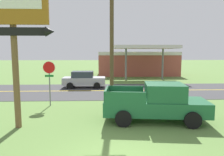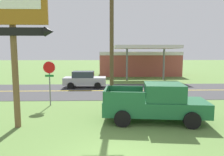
{
  "view_description": "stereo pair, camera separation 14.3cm",
  "coord_description": "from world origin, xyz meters",
  "px_view_note": "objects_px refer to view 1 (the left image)",
  "views": [
    {
      "loc": [
        -0.6,
        -6.33,
        3.54
      ],
      "look_at": [
        0.0,
        8.0,
        1.8
      ],
      "focal_mm": 34.14,
      "sensor_mm": 36.0,
      "label": 1
    },
    {
      "loc": [
        -0.45,
        -6.34,
        3.54
      ],
      "look_at": [
        0.0,
        8.0,
        1.8
      ],
      "focal_mm": 34.14,
      "sensor_mm": 36.0,
      "label": 2
    }
  ],
  "objects_px": {
    "stop_sign": "(49,75)",
    "car_silver_near_lane": "(84,79)",
    "motel_sign": "(13,20)",
    "utility_pole": "(112,34)",
    "gas_station": "(137,63)",
    "pickup_green_parked_on_lawn": "(156,103)"
  },
  "relations": [
    {
      "from": "stop_sign",
      "to": "pickup_green_parked_on_lawn",
      "type": "height_order",
      "value": "stop_sign"
    },
    {
      "from": "motel_sign",
      "to": "utility_pole",
      "type": "distance_m",
      "value": 6.11
    },
    {
      "from": "motel_sign",
      "to": "pickup_green_parked_on_lawn",
      "type": "xyz_separation_m",
      "value": [
        6.69,
        0.78,
        -3.98
      ]
    },
    {
      "from": "stop_sign",
      "to": "utility_pole",
      "type": "xyz_separation_m",
      "value": [
        4.11,
        -0.14,
        2.66
      ]
    },
    {
      "from": "pickup_green_parked_on_lawn",
      "to": "gas_station",
      "type": "bearing_deg",
      "value": 83.36
    },
    {
      "from": "utility_pole",
      "to": "pickup_green_parked_on_lawn",
      "type": "xyz_separation_m",
      "value": [
        2.17,
        -3.32,
        -3.73
      ]
    },
    {
      "from": "utility_pole",
      "to": "gas_station",
      "type": "distance_m",
      "value": 19.88
    },
    {
      "from": "stop_sign",
      "to": "gas_station",
      "type": "xyz_separation_m",
      "value": [
        8.88,
        18.96,
        -0.08
      ]
    },
    {
      "from": "car_silver_near_lane",
      "to": "utility_pole",
      "type": "bearing_deg",
      "value": -71.3
    },
    {
      "from": "gas_station",
      "to": "car_silver_near_lane",
      "type": "distance_m",
      "value": 13.81
    },
    {
      "from": "utility_pole",
      "to": "stop_sign",
      "type": "bearing_deg",
      "value": 178.01
    },
    {
      "from": "motel_sign",
      "to": "utility_pole",
      "type": "xyz_separation_m",
      "value": [
        4.52,
        4.11,
        -0.25
      ]
    },
    {
      "from": "stop_sign",
      "to": "car_silver_near_lane",
      "type": "xyz_separation_m",
      "value": [
        1.59,
        7.28,
        -1.2
      ]
    },
    {
      "from": "motel_sign",
      "to": "stop_sign",
      "type": "relative_size",
      "value": 2.37
    },
    {
      "from": "motel_sign",
      "to": "gas_station",
      "type": "height_order",
      "value": "motel_sign"
    },
    {
      "from": "gas_station",
      "to": "pickup_green_parked_on_lawn",
      "type": "relative_size",
      "value": 2.23
    },
    {
      "from": "motel_sign",
      "to": "stop_sign",
      "type": "xyz_separation_m",
      "value": [
        0.42,
        4.25,
        -2.91
      ]
    },
    {
      "from": "stop_sign",
      "to": "gas_station",
      "type": "relative_size",
      "value": 0.25
    },
    {
      "from": "gas_station",
      "to": "pickup_green_parked_on_lawn",
      "type": "xyz_separation_m",
      "value": [
        -2.61,
        -22.42,
        -0.98
      ]
    },
    {
      "from": "car_silver_near_lane",
      "to": "gas_station",
      "type": "bearing_deg",
      "value": 58.02
    },
    {
      "from": "stop_sign",
      "to": "pickup_green_parked_on_lawn",
      "type": "bearing_deg",
      "value": -28.93
    },
    {
      "from": "motel_sign",
      "to": "utility_pole",
      "type": "height_order",
      "value": "utility_pole"
    }
  ]
}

